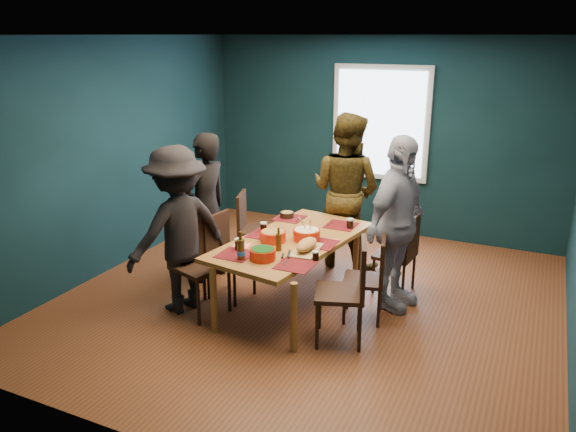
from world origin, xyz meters
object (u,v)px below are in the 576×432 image
Objects in this scene: chair_left_mid at (224,249)px; dining_table at (292,245)px; person_back at (346,191)px; bowl_dumpling at (307,234)px; person_right at (397,224)px; chair_right_near at (350,284)px; person_far_left at (206,208)px; chair_left_near at (193,255)px; cutting_board at (307,246)px; chair_left_far at (250,223)px; bowl_salad at (273,236)px; chair_right_far at (403,249)px; bowl_herbs at (263,254)px; person_near_left at (178,230)px; chair_right_mid at (372,273)px.

dining_table is at bearing 17.05° from chair_left_mid.
person_back is 1.20m from bowl_dumpling.
person_back is at bearing 57.72° from person_right.
person_far_left is at bearing 142.91° from chair_right_near.
person_far_left is 0.91× the size of person_back.
chair_left_near is 1.16m from bowl_dumpling.
person_far_left reaches higher than dining_table.
bowl_dumpling is at bearing 95.52° from person_far_left.
person_back reaches higher than cutting_board.
cutting_board is at bearing -33.78° from dining_table.
chair_left_far is at bearing 35.51° from person_back.
person_far_left is (-1.94, 0.66, 0.28)m from chair_right_near.
person_right is 1.25m from bowl_salad.
bowl_salad is (0.69, 0.41, 0.17)m from chair_left_near.
person_right is (0.98, 0.38, 0.25)m from dining_table.
person_far_left is 1.66m from person_back.
chair_right_far is 3.35× the size of bowl_salad.
chair_left_near reaches higher than bowl_herbs.
chair_left_far is 2.11m from chair_right_near.
person_right reaches higher than bowl_salad.
dining_table is 0.20m from bowl_dumpling.
chair_right_near is 0.61m from cutting_board.
person_near_left is at bearing -152.56° from bowl_salad.
chair_right_mid is at bearing 131.61° from person_back.
bowl_herbs is 0.46m from cutting_board.
cutting_board is at bearing 32.77° from chair_left_near.
bowl_herbs is at bearing -134.00° from cutting_board.
chair_right_mid is at bearing 96.60° from person_far_left.
person_near_left is 6.13× the size of bowl_dumpling.
chair_right_near is at bearing -19.99° from bowl_salad.
person_far_left is 6.93× the size of bowl_herbs.
chair_left_mid is 0.53× the size of person_near_left.
dining_table is at bearing 166.94° from chair_right_mid.
chair_left_far is at bearing 145.74° from bowl_dumpling.
person_right is at bearing 44.66° from chair_left_near.
bowl_dumpling is 0.31m from cutting_board.
bowl_herbs is (-1.00, -0.99, -0.13)m from person_right.
person_far_left is at bearing -129.61° from chair_left_far.
chair_left_mid is 0.88× the size of chair_left_near.
person_back is (1.05, 0.47, 0.41)m from chair_left_far.
person_near_left is (-0.99, -0.57, 0.20)m from dining_table.
bowl_salad is 1.06× the size of bowl_herbs.
person_right is 2.19m from person_near_left.
person_right is (1.82, 0.93, 0.30)m from chair_left_near.
bowl_herbs is (0.97, -0.03, -0.08)m from person_near_left.
bowl_salad is at bearing 141.62° from chair_right_near.
person_right reaches higher than chair_right_near.
bowl_salad is 0.43m from cutting_board.
bowl_herbs is (-0.82, -0.12, 0.20)m from chair_right_near.
chair_left_mid is 0.93m from bowl_dumpling.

